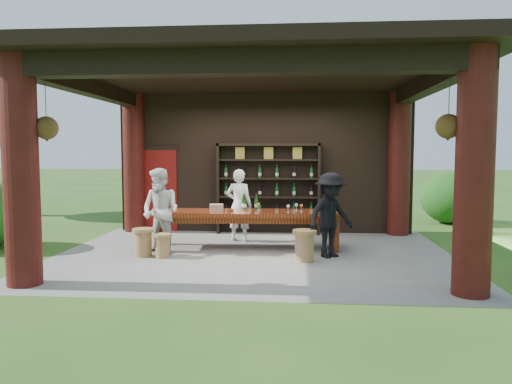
# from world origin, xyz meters

# --- Properties ---
(ground) EXTENTS (90.00, 90.00, 0.00)m
(ground) POSITION_xyz_m (0.00, 0.00, 0.00)
(ground) COLOR #2D5119
(ground) RESTS_ON ground
(pavilion) EXTENTS (7.50, 6.00, 3.60)m
(pavilion) POSITION_xyz_m (-0.01, 0.43, 2.13)
(pavilion) COLOR slate
(pavilion) RESTS_ON ground
(wine_shelf) EXTENTS (2.42, 0.37, 2.13)m
(wine_shelf) POSITION_xyz_m (0.12, 2.45, 1.07)
(wine_shelf) COLOR black
(wine_shelf) RESTS_ON ground
(tasting_table) EXTENTS (3.70, 1.09, 0.75)m
(tasting_table) POSITION_xyz_m (-0.18, 0.60, 0.64)
(tasting_table) COLOR #521A0B
(tasting_table) RESTS_ON ground
(stool_near_left) EXTENTS (0.33, 0.33, 0.44)m
(stool_near_left) POSITION_xyz_m (-1.65, -0.41, 0.23)
(stool_near_left) COLOR olive
(stool_near_left) RESTS_ON ground
(stool_near_right) EXTENTS (0.42, 0.42, 0.56)m
(stool_near_right) POSITION_xyz_m (0.94, -0.50, 0.30)
(stool_near_right) COLOR olive
(stool_near_right) RESTS_ON ground
(stool_far_left) EXTENTS (0.39, 0.39, 0.52)m
(stool_far_left) POSITION_xyz_m (-2.04, -0.33, 0.27)
(stool_far_left) COLOR olive
(stool_far_left) RESTS_ON ground
(host) EXTENTS (0.64, 0.49, 1.56)m
(host) POSITION_xyz_m (-0.45, 1.40, 0.78)
(host) COLOR white
(host) RESTS_ON ground
(guest_woman) EXTENTS (0.97, 0.87, 1.62)m
(guest_woman) POSITION_xyz_m (-1.78, -0.05, 0.81)
(guest_woman) COLOR silver
(guest_woman) RESTS_ON ground
(guest_man) EXTENTS (1.14, 1.08, 1.55)m
(guest_man) POSITION_xyz_m (1.41, -0.12, 0.78)
(guest_man) COLOR black
(guest_man) RESTS_ON ground
(table_bottles) EXTENTS (0.35, 0.11, 0.31)m
(table_bottles) POSITION_xyz_m (-0.20, 0.91, 0.90)
(table_bottles) COLOR #194C1E
(table_bottles) RESTS_ON tasting_table
(table_glasses) EXTENTS (0.93, 0.35, 0.15)m
(table_glasses) POSITION_xyz_m (0.58, 0.65, 0.82)
(table_glasses) COLOR silver
(table_glasses) RESTS_ON tasting_table
(napkin_basket) EXTENTS (0.27, 0.19, 0.14)m
(napkin_basket) POSITION_xyz_m (-0.80, 0.54, 0.82)
(napkin_basket) COLOR #BF6672
(napkin_basket) RESTS_ON tasting_table
(shrubs) EXTENTS (14.35, 9.85, 1.36)m
(shrubs) POSITION_xyz_m (0.88, 0.13, 0.56)
(shrubs) COLOR #194C14
(shrubs) RESTS_ON ground
(trees) EXTENTS (20.93, 10.38, 4.80)m
(trees) POSITION_xyz_m (3.14, 2.07, 3.37)
(trees) COLOR #3F2819
(trees) RESTS_ON ground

